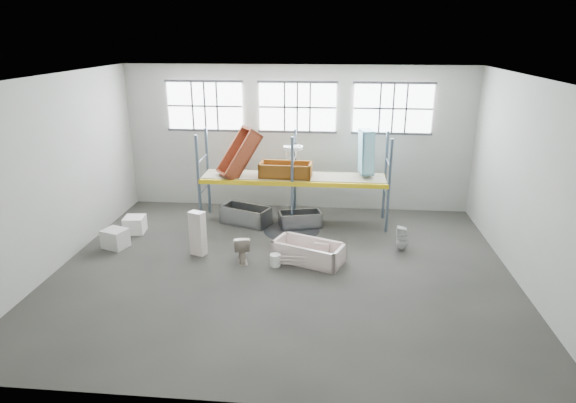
# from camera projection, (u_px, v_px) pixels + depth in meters

# --- Properties ---
(floor) EXTENTS (12.00, 10.00, 0.10)m
(floor) POSITION_uv_depth(u_px,v_px,m) (283.00, 271.00, 12.96)
(floor) COLOR #45423C
(floor) RESTS_ON ground
(ceiling) EXTENTS (12.00, 10.00, 0.10)m
(ceiling) POSITION_uv_depth(u_px,v_px,m) (282.00, 75.00, 11.28)
(ceiling) COLOR silver
(ceiling) RESTS_ON ground
(wall_back) EXTENTS (12.00, 0.10, 5.00)m
(wall_back) POSITION_uv_depth(u_px,v_px,m) (297.00, 138.00, 16.87)
(wall_back) COLOR #A2A297
(wall_back) RESTS_ON ground
(wall_front) EXTENTS (12.00, 0.10, 5.00)m
(wall_front) POSITION_uv_depth(u_px,v_px,m) (248.00, 274.00, 7.37)
(wall_front) COLOR #A7A69B
(wall_front) RESTS_ON ground
(wall_left) EXTENTS (0.10, 10.00, 5.00)m
(wall_left) POSITION_uv_depth(u_px,v_px,m) (53.00, 174.00, 12.65)
(wall_left) COLOR #AFAFA2
(wall_left) RESTS_ON ground
(wall_right) EXTENTS (0.10, 10.00, 5.00)m
(wall_right) POSITION_uv_depth(u_px,v_px,m) (533.00, 186.00, 11.59)
(wall_right) COLOR #B2B1A5
(wall_right) RESTS_ON ground
(window_left) EXTENTS (2.60, 0.04, 1.60)m
(window_left) POSITION_uv_depth(u_px,v_px,m) (205.00, 106.00, 16.68)
(window_left) COLOR white
(window_left) RESTS_ON wall_back
(window_mid) EXTENTS (2.60, 0.04, 1.60)m
(window_mid) POSITION_uv_depth(u_px,v_px,m) (297.00, 107.00, 16.40)
(window_mid) COLOR white
(window_mid) RESTS_ON wall_back
(window_right) EXTENTS (2.60, 0.04, 1.60)m
(window_right) POSITION_uv_depth(u_px,v_px,m) (393.00, 108.00, 16.12)
(window_right) COLOR white
(window_right) RESTS_ON wall_back
(rack_upright_la) EXTENTS (0.08, 0.08, 3.00)m
(rack_upright_la) POSITION_uv_depth(u_px,v_px,m) (199.00, 181.00, 15.44)
(rack_upright_la) COLOR slate
(rack_upright_la) RESTS_ON floor
(rack_upright_lb) EXTENTS (0.08, 0.08, 3.00)m
(rack_upright_lb) POSITION_uv_depth(u_px,v_px,m) (208.00, 171.00, 16.57)
(rack_upright_lb) COLOR slate
(rack_upright_lb) RESTS_ON floor
(rack_upright_ma) EXTENTS (0.08, 0.08, 3.00)m
(rack_upright_ma) POSITION_uv_depth(u_px,v_px,m) (292.00, 184.00, 15.18)
(rack_upright_ma) COLOR slate
(rack_upright_ma) RESTS_ON floor
(rack_upright_mb) EXTENTS (0.08, 0.08, 3.00)m
(rack_upright_mb) POSITION_uv_depth(u_px,v_px,m) (295.00, 173.00, 16.31)
(rack_upright_mb) COLOR slate
(rack_upright_mb) RESTS_ON floor
(rack_upright_ra) EXTENTS (0.08, 0.08, 3.00)m
(rack_upright_ra) POSITION_uv_depth(u_px,v_px,m) (389.00, 187.00, 14.91)
(rack_upright_ra) COLOR slate
(rack_upright_ra) RESTS_ON floor
(rack_upright_rb) EXTENTS (0.08, 0.08, 3.00)m
(rack_upright_rb) POSITION_uv_depth(u_px,v_px,m) (385.00, 176.00, 16.04)
(rack_upright_rb) COLOR slate
(rack_upright_rb) RESTS_ON floor
(rack_beam_front) EXTENTS (6.00, 0.10, 0.14)m
(rack_beam_front) POSITION_uv_depth(u_px,v_px,m) (292.00, 184.00, 15.18)
(rack_beam_front) COLOR yellow
(rack_beam_front) RESTS_ON floor
(rack_beam_back) EXTENTS (6.00, 0.10, 0.14)m
(rack_beam_back) POSITION_uv_depth(u_px,v_px,m) (295.00, 173.00, 16.31)
(rack_beam_back) COLOR yellow
(rack_beam_back) RESTS_ON floor
(shelf_deck) EXTENTS (5.90, 1.10, 0.03)m
(shelf_deck) POSITION_uv_depth(u_px,v_px,m) (294.00, 176.00, 15.71)
(shelf_deck) COLOR gray
(shelf_deck) RESTS_ON floor
(wet_patch) EXTENTS (1.80, 1.80, 0.00)m
(wet_patch) POSITION_uv_depth(u_px,v_px,m) (291.00, 230.00, 15.48)
(wet_patch) COLOR black
(wet_patch) RESTS_ON floor
(bathtub_beige) EXTENTS (2.09, 1.52, 0.56)m
(bathtub_beige) POSITION_uv_depth(u_px,v_px,m) (309.00, 252.00, 13.32)
(bathtub_beige) COLOR silver
(bathtub_beige) RESTS_ON floor
(cistern_spare) EXTENTS (0.45, 0.28, 0.40)m
(cistern_spare) POSITION_uv_depth(u_px,v_px,m) (322.00, 249.00, 13.46)
(cistern_spare) COLOR #C8AEA5
(cistern_spare) RESTS_ON bathtub_beige
(sink_in_tub) EXTENTS (0.52, 0.52, 0.16)m
(sink_in_tub) POSITION_uv_depth(u_px,v_px,m) (304.00, 255.00, 13.41)
(sink_in_tub) COLOR beige
(sink_in_tub) RESTS_ON bathtub_beige
(toilet_beige) EXTENTS (0.59, 0.85, 0.79)m
(toilet_beige) POSITION_uv_depth(u_px,v_px,m) (242.00, 248.00, 13.30)
(toilet_beige) COLOR beige
(toilet_beige) RESTS_ON floor
(cistern_tall) EXTENTS (0.48, 0.40, 1.28)m
(cistern_tall) POSITION_uv_depth(u_px,v_px,m) (198.00, 233.00, 13.63)
(cistern_tall) COLOR silver
(cistern_tall) RESTS_ON floor
(toilet_white) EXTENTS (0.35, 0.35, 0.74)m
(toilet_white) POSITION_uv_depth(u_px,v_px,m) (402.00, 238.00, 13.97)
(toilet_white) COLOR silver
(toilet_white) RESTS_ON floor
(steel_tub_left) EXTENTS (1.76, 1.28, 0.59)m
(steel_tub_left) POSITION_uv_depth(u_px,v_px,m) (246.00, 215.00, 15.97)
(steel_tub_left) COLOR #AAADB1
(steel_tub_left) RESTS_ON floor
(steel_tub_right) EXTENTS (1.47, 0.95, 0.50)m
(steel_tub_right) POSITION_uv_depth(u_px,v_px,m) (300.00, 219.00, 15.73)
(steel_tub_right) COLOR #A0A3A8
(steel_tub_right) RESTS_ON floor
(rust_tub_flat) EXTENTS (1.70, 0.85, 0.47)m
(rust_tub_flat) POSITION_uv_depth(u_px,v_px,m) (286.00, 170.00, 15.54)
(rust_tub_flat) COLOR #804908
(rust_tub_flat) RESTS_ON shelf_deck
(rust_tub_tilted) EXTENTS (1.61, 1.43, 1.70)m
(rust_tub_tilted) POSITION_uv_depth(u_px,v_px,m) (239.00, 154.00, 15.62)
(rust_tub_tilted) COLOR #953928
(rust_tub_tilted) RESTS_ON shelf_deck
(sink_on_shelf) EXTENTS (0.76, 0.69, 0.55)m
(sink_on_shelf) POSITION_uv_depth(u_px,v_px,m) (293.00, 162.00, 15.43)
(sink_on_shelf) COLOR white
(sink_on_shelf) RESTS_ON rust_tub_flat
(blue_tub_upright) EXTENTS (0.55, 0.73, 1.42)m
(blue_tub_upright) POSITION_uv_depth(u_px,v_px,m) (366.00, 152.00, 15.39)
(blue_tub_upright) COLOR #90D7EE
(blue_tub_upright) RESTS_ON shelf_deck
(bucket) EXTENTS (0.35, 0.35, 0.33)m
(bucket) POSITION_uv_depth(u_px,v_px,m) (275.00, 260.00, 13.08)
(bucket) COLOR white
(bucket) RESTS_ON floor
(carton_near) EXTENTS (0.79, 0.74, 0.56)m
(carton_near) POSITION_uv_depth(u_px,v_px,m) (115.00, 238.00, 14.19)
(carton_near) COLOR beige
(carton_near) RESTS_ON floor
(carton_far) EXTENTS (0.68, 0.68, 0.51)m
(carton_far) POSITION_uv_depth(u_px,v_px,m) (135.00, 224.00, 15.28)
(carton_far) COLOR white
(carton_far) RESTS_ON floor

